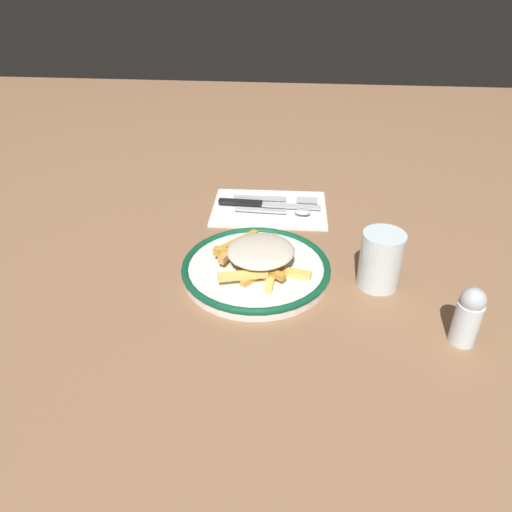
{
  "coord_description": "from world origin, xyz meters",
  "views": [
    {
      "loc": [
        0.65,
        0.06,
        0.46
      ],
      "look_at": [
        0.0,
        0.0,
        0.04
      ],
      "focal_mm": 33.81,
      "sensor_mm": 36.0,
      "label": 1
    }
  ],
  "objects_px": {
    "plate": "(256,269)",
    "napkin": "(269,207)",
    "knife": "(260,204)",
    "spoon": "(286,211)",
    "salt_shaker": "(468,316)",
    "fork": "(276,199)",
    "water_glass": "(381,260)",
    "fries_heap": "(260,255)"
  },
  "relations": [
    {
      "from": "knife",
      "to": "water_glass",
      "type": "relative_size",
      "value": 2.25
    },
    {
      "from": "napkin",
      "to": "water_glass",
      "type": "distance_m",
      "value": 0.31
    },
    {
      "from": "plate",
      "to": "napkin",
      "type": "bearing_deg",
      "value": 178.43
    },
    {
      "from": "salt_shaker",
      "to": "knife",
      "type": "bearing_deg",
      "value": -139.79
    },
    {
      "from": "plate",
      "to": "spoon",
      "type": "bearing_deg",
      "value": 168.54
    },
    {
      "from": "fries_heap",
      "to": "water_glass",
      "type": "bearing_deg",
      "value": 87.35
    },
    {
      "from": "plate",
      "to": "spoon",
      "type": "xyz_separation_m",
      "value": [
        -0.2,
        0.04,
        0.0
      ]
    },
    {
      "from": "knife",
      "to": "fries_heap",
      "type": "bearing_deg",
      "value": 4.48
    },
    {
      "from": "knife",
      "to": "fork",
      "type": "bearing_deg",
      "value": 131.4
    },
    {
      "from": "plate",
      "to": "spoon",
      "type": "height_order",
      "value": "plate"
    },
    {
      "from": "fork",
      "to": "salt_shaker",
      "type": "height_order",
      "value": "salt_shaker"
    },
    {
      "from": "spoon",
      "to": "salt_shaker",
      "type": "height_order",
      "value": "salt_shaker"
    },
    {
      "from": "fries_heap",
      "to": "fork",
      "type": "xyz_separation_m",
      "value": [
        -0.26,
        0.01,
        -0.03
      ]
    },
    {
      "from": "plate",
      "to": "fork",
      "type": "distance_m",
      "value": 0.26
    },
    {
      "from": "fries_heap",
      "to": "water_glass",
      "type": "xyz_separation_m",
      "value": [
        0.01,
        0.19,
        0.01
      ]
    },
    {
      "from": "plate",
      "to": "water_glass",
      "type": "xyz_separation_m",
      "value": [
        0.01,
        0.2,
        0.03
      ]
    },
    {
      "from": "fork",
      "to": "water_glass",
      "type": "height_order",
      "value": "water_glass"
    },
    {
      "from": "plate",
      "to": "fries_heap",
      "type": "xyz_separation_m",
      "value": [
        -0.0,
        0.01,
        0.03
      ]
    },
    {
      "from": "napkin",
      "to": "fork",
      "type": "distance_m",
      "value": 0.03
    },
    {
      "from": "fries_heap",
      "to": "napkin",
      "type": "relative_size",
      "value": 0.7
    },
    {
      "from": "fork",
      "to": "spoon",
      "type": "distance_m",
      "value": 0.06
    },
    {
      "from": "knife",
      "to": "spoon",
      "type": "bearing_deg",
      "value": 60.8
    },
    {
      "from": "fries_heap",
      "to": "knife",
      "type": "height_order",
      "value": "fries_heap"
    },
    {
      "from": "fries_heap",
      "to": "knife",
      "type": "bearing_deg",
      "value": -175.52
    },
    {
      "from": "plate",
      "to": "fork",
      "type": "height_order",
      "value": "plate"
    },
    {
      "from": "water_glass",
      "to": "fork",
      "type": "bearing_deg",
      "value": -146.55
    },
    {
      "from": "water_glass",
      "to": "napkin",
      "type": "bearing_deg",
      "value": -141.77
    },
    {
      "from": "knife",
      "to": "spoon",
      "type": "distance_m",
      "value": 0.06
    },
    {
      "from": "fork",
      "to": "water_glass",
      "type": "bearing_deg",
      "value": 33.45
    },
    {
      "from": "napkin",
      "to": "knife",
      "type": "height_order",
      "value": "knife"
    },
    {
      "from": "fork",
      "to": "salt_shaker",
      "type": "bearing_deg",
      "value": 35.27
    },
    {
      "from": "knife",
      "to": "spoon",
      "type": "xyz_separation_m",
      "value": [
        0.03,
        0.05,
        0.0
      ]
    },
    {
      "from": "fork",
      "to": "spoon",
      "type": "relative_size",
      "value": 1.15
    },
    {
      "from": "fries_heap",
      "to": "knife",
      "type": "distance_m",
      "value": 0.24
    },
    {
      "from": "plate",
      "to": "salt_shaker",
      "type": "height_order",
      "value": "salt_shaker"
    },
    {
      "from": "fries_heap",
      "to": "fork",
      "type": "height_order",
      "value": "fries_heap"
    },
    {
      "from": "knife",
      "to": "salt_shaker",
      "type": "xyz_separation_m",
      "value": [
        0.37,
        0.31,
        0.03
      ]
    },
    {
      "from": "fork",
      "to": "knife",
      "type": "relative_size",
      "value": 0.84
    },
    {
      "from": "salt_shaker",
      "to": "plate",
      "type": "bearing_deg",
      "value": -113.98
    },
    {
      "from": "plate",
      "to": "knife",
      "type": "xyz_separation_m",
      "value": [
        -0.23,
        -0.01,
        0.0
      ]
    },
    {
      "from": "fork",
      "to": "spoon",
      "type": "xyz_separation_m",
      "value": [
        0.06,
        0.02,
        0.0
      ]
    },
    {
      "from": "napkin",
      "to": "spoon",
      "type": "relative_size",
      "value": 1.52
    }
  ]
}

